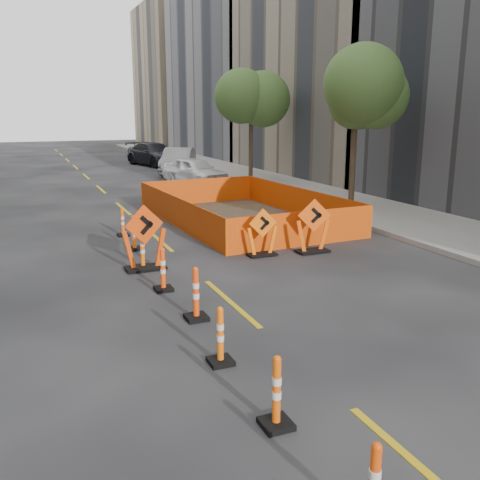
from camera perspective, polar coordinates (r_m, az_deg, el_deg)
name	(u,v)px	position (r m, az deg, el deg)	size (l,w,h in m)	color
ground_plane	(333,392)	(8.07, 9.92, -15.68)	(140.00, 140.00, 0.00)	black
sidewalk_right	(363,208)	(22.38, 12.98, 3.38)	(4.00, 90.00, 0.15)	gray
bld_right_c	(364,61)	(36.43, 13.11, 18.14)	(12.00, 16.00, 14.00)	gray
bld_right_d	(257,41)	(50.96, 1.83, 20.47)	(12.00, 18.00, 20.00)	gray
bld_right_e	(194,76)	(67.90, -4.92, 17.02)	(12.00, 14.00, 16.00)	tan
tree_r_b	(356,95)	(21.71, 12.29, 14.92)	(2.80, 2.80, 5.95)	#382B1E
tree_r_c	(251,99)	(30.47, 1.18, 14.76)	(2.80, 2.80, 5.95)	#382B1E
channelizer_2	(277,392)	(6.98, 3.93, -15.84)	(0.39, 0.39, 0.98)	#E45309
channelizer_3	(220,335)	(8.54, -2.11, -10.14)	(0.38, 0.38, 0.96)	#F35F0A
channelizer_4	(196,294)	(10.28, -4.72, -5.71)	(0.42, 0.42, 1.06)	#FF410A
channelizer_5	(163,269)	(12.00, -8.22, -3.11)	(0.39, 0.39, 0.99)	#FF460A
channelizer_6	(142,250)	(13.79, -10.36, -1.03)	(0.38, 0.38, 0.98)	#FF660A
channelizer_7	(134,233)	(15.64, -11.26, 0.76)	(0.40, 0.40, 1.02)	#FF5B0A
channelizer_8	(123,222)	(17.49, -12.41, 1.88)	(0.36, 0.36, 0.92)	#F55C0A
chevron_sign_left	(144,237)	(13.57, -10.17, 0.27)	(1.12, 0.67, 1.68)	#E53F09
chevron_sign_center	(262,232)	(14.70, 2.39, 0.83)	(0.89, 0.54, 1.34)	#FB660A
chevron_sign_right	(313,226)	(15.16, 7.81, 1.51)	(1.03, 0.62, 1.55)	#FC530A
safety_fence	(241,206)	(19.49, 0.10, 3.60)	(4.99, 8.49, 1.06)	#E0570B
parked_car_near	(195,171)	(29.27, -4.85, 7.35)	(1.76, 4.38, 1.49)	white
parked_car_mid	(178,161)	(34.46, -6.60, 8.37)	(1.73, 4.97, 1.64)	#9F9EA4
parked_car_far	(155,154)	(40.13, -9.11, 9.02)	(2.29, 5.64, 1.64)	black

